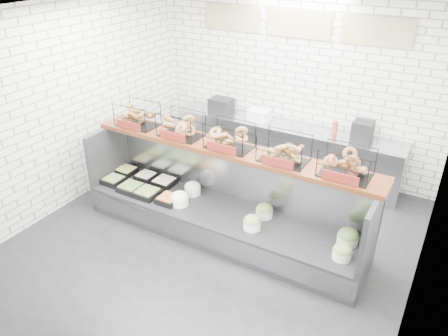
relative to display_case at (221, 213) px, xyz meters
The scene contains 5 objects.
ground 0.47m from the display_case, 86.85° to the right, with size 5.50×5.50×0.00m, color black.
room_shell 1.75m from the display_case, 85.79° to the left, with size 5.02×5.51×3.01m.
display_case is the anchor object (origin of this frame).
bagel_shelf 1.07m from the display_case, 83.68° to the left, with size 4.10×0.50×0.40m.
prep_counter 2.09m from the display_case, 89.59° to the left, with size 4.00×0.60×1.20m.
Camera 1 is at (2.53, -4.01, 3.70)m, focal length 35.00 mm.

